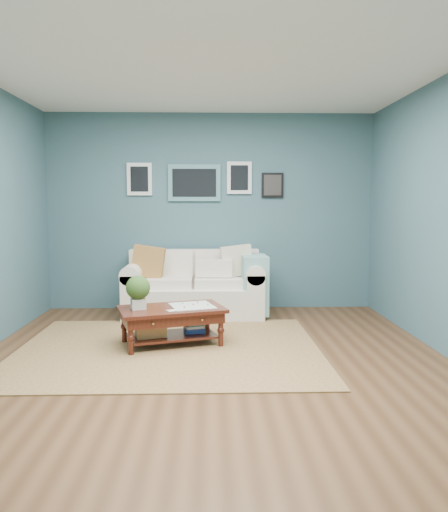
{
  "coord_description": "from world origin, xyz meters",
  "views": [
    {
      "loc": [
        -0.01,
        -4.45,
        1.47
      ],
      "look_at": [
        0.14,
        1.0,
        0.89
      ],
      "focal_mm": 35.0,
      "sensor_mm": 36.0,
      "label": 1
    }
  ],
  "objects": [
    {
      "name": "room_shell",
      "position": [
        -0.0,
        0.06,
        1.36
      ],
      "size": [
        5.0,
        5.02,
        2.7
      ],
      "color": "brown",
      "rests_on": "ground"
    },
    {
      "name": "area_rug",
      "position": [
        -0.43,
        0.47,
        0.01
      ],
      "size": [
        3.02,
        2.42,
        0.01
      ],
      "primitive_type": "cube",
      "color": "brown",
      "rests_on": "ground"
    },
    {
      "name": "loveseat",
      "position": [
        -0.14,
        2.02,
        0.38
      ],
      "size": [
        1.84,
        0.84,
        0.95
      ],
      "color": "white",
      "rests_on": "ground"
    },
    {
      "name": "coffee_table",
      "position": [
        -0.47,
        0.62,
        0.33
      ],
      "size": [
        1.19,
        0.9,
        0.74
      ],
      "rotation": [
        0.0,
        0.0,
        0.3
      ],
      "color": "black",
      "rests_on": "ground"
    }
  ]
}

